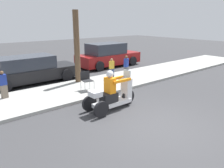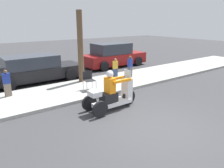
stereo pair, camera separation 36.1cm
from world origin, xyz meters
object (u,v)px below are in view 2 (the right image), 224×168
at_px(spectator_far_back, 130,67).
at_px(parked_car_lot_left, 113,55).
at_px(folding_chair_curbside, 89,79).
at_px(tree_trunk, 80,47).
at_px(spectator_by_tree, 7,84).
at_px(spectator_end_of_line, 115,69).
at_px(parked_car_lot_far, 34,69).
at_px(motorcycle_trike, 112,95).

height_order(spectator_far_back, parked_car_lot_left, parked_car_lot_left).
relative_size(folding_chair_curbside, tree_trunk, 0.24).
bearing_deg(folding_chair_curbside, parked_car_lot_left, 42.31).
relative_size(spectator_by_tree, spectator_end_of_line, 1.04).
bearing_deg(parked_car_lot_far, folding_chair_curbside, -66.54).
bearing_deg(parked_car_lot_far, parked_car_lot_left, 7.86).
bearing_deg(parked_car_lot_left, spectator_end_of_line, -125.24).
bearing_deg(tree_trunk, spectator_end_of_line, -17.06).
bearing_deg(spectator_by_tree, spectator_far_back, -5.92).
bearing_deg(folding_chair_curbside, motorcycle_trike, -98.09).
bearing_deg(parked_car_lot_left, parked_car_lot_far, -172.14).
bearing_deg(spectator_far_back, motorcycle_trike, -139.68).
bearing_deg(spectator_by_tree, parked_car_lot_far, 48.64).
bearing_deg(motorcycle_trike, spectator_far_back, 40.32).
height_order(motorcycle_trike, tree_trunk, tree_trunk).
distance_m(spectator_far_back, folding_chair_curbside, 2.98).
distance_m(parked_car_lot_far, tree_trunk, 2.78).
height_order(spectator_far_back, tree_trunk, tree_trunk).
relative_size(spectator_far_back, spectator_end_of_line, 1.11).
relative_size(spectator_by_tree, parked_car_lot_far, 0.23).
distance_m(spectator_end_of_line, parked_car_lot_left, 3.77).
bearing_deg(parked_car_lot_far, motorcycle_trike, -78.78).
relative_size(spectator_far_back, folding_chair_curbside, 1.44).
xyz_separation_m(motorcycle_trike, spectator_far_back, (3.24, 2.75, 0.17)).
height_order(motorcycle_trike, spectator_end_of_line, motorcycle_trike).
bearing_deg(spectator_end_of_line, motorcycle_trike, -128.98).
bearing_deg(spectator_by_tree, tree_trunk, 3.82).
height_order(motorcycle_trike, folding_chair_curbside, motorcycle_trike).
bearing_deg(spectator_far_back, spectator_by_tree, 174.08).
bearing_deg(parked_car_lot_left, folding_chair_curbside, -137.69).
distance_m(motorcycle_trike, folding_chair_curbside, 2.22).
xyz_separation_m(motorcycle_trike, spectator_end_of_line, (2.49, 3.08, 0.12)).
height_order(motorcycle_trike, spectator_by_tree, motorcycle_trike).
relative_size(motorcycle_trike, parked_car_lot_far, 0.44).
xyz_separation_m(motorcycle_trike, spectator_by_tree, (-2.81, 3.38, 0.14)).
distance_m(motorcycle_trike, spectator_far_back, 4.26).
xyz_separation_m(spectator_end_of_line, parked_car_lot_far, (-3.56, 2.28, 0.03)).
bearing_deg(spectator_by_tree, folding_chair_curbside, -20.83).
relative_size(spectator_end_of_line, tree_trunk, 0.31).
bearing_deg(tree_trunk, motorcycle_trike, -101.52).
xyz_separation_m(spectator_by_tree, spectator_far_back, (6.05, -0.63, 0.04)).
bearing_deg(tree_trunk, folding_chair_curbside, -106.63).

